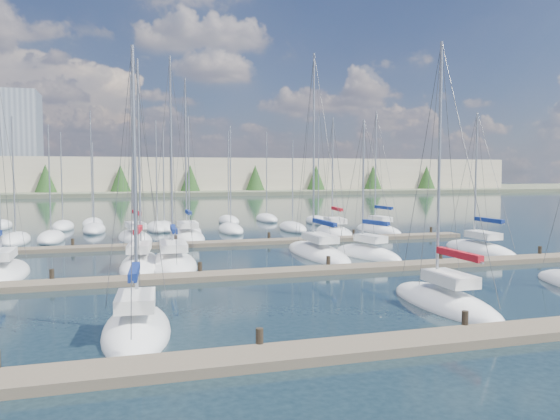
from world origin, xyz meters
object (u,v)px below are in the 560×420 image
object	(u,v)px
sailboat_l	(368,254)
sailboat_q	(334,232)
sailboat_m	(479,250)
sailboat_i	(140,264)
sailboat_j	(173,263)
sailboat_k	(317,253)
sailboat_r	(378,230)
sailboat_c	(137,329)
sailboat_n	(135,238)
sailboat_d	(445,302)
sailboat_o	(188,237)

from	to	relation	value
sailboat_l	sailboat_q	xyz separation A→B (m)	(3.20, 14.25, -0.01)
sailboat_m	sailboat_i	bearing A→B (deg)	179.12
sailboat_j	sailboat_q	bearing A→B (deg)	42.48
sailboat_m	sailboat_k	xyz separation A→B (m)	(-12.37, 1.97, 0.01)
sailboat_r	sailboat_c	xyz separation A→B (m)	(-24.75, -29.41, -0.01)
sailboat_i	sailboat_q	size ratio (longest dim) A/B	1.15
sailboat_c	sailboat_k	bearing A→B (deg)	55.42
sailboat_n	sailboat_k	distance (m)	18.24
sailboat_d	sailboat_q	bearing A→B (deg)	76.63
sailboat_q	sailboat_c	distance (m)	35.01
sailboat_m	sailboat_n	xyz separation A→B (m)	(-24.88, 15.24, 0.02)
sailboat_i	sailboat_d	world-z (taller)	sailboat_i
sailboat_k	sailboat_n	bearing A→B (deg)	132.86
sailboat_i	sailboat_j	bearing A→B (deg)	4.07
sailboat_r	sailboat_j	size ratio (longest dim) A/B	0.91
sailboat_j	sailboat_c	bearing A→B (deg)	-98.18
sailboat_d	sailboat_k	xyz separation A→B (m)	(-0.22, 15.87, -0.00)
sailboat_n	sailboat_q	bearing A→B (deg)	-9.82
sailboat_j	sailboat_i	bearing A→B (deg)	179.67
sailboat_i	sailboat_n	bearing A→B (deg)	96.46
sailboat_k	sailboat_j	bearing A→B (deg)	-171.78
sailboat_l	sailboat_r	world-z (taller)	sailboat_r
sailboat_o	sailboat_n	world-z (taller)	sailboat_n
sailboat_l	sailboat_r	bearing A→B (deg)	46.00
sailboat_l	sailboat_d	bearing A→B (deg)	-116.71
sailboat_l	sailboat_d	distance (m)	14.61
sailboat_o	sailboat_q	bearing A→B (deg)	1.87
sailboat_n	sailboat_c	world-z (taller)	sailboat_n
sailboat_d	sailboat_k	distance (m)	15.87
sailboat_d	sailboat_c	size ratio (longest dim) A/B	1.10
sailboat_m	sailboat_d	size ratio (longest dim) A/B	0.90
sailboat_r	sailboat_j	xyz separation A→B (m)	(-22.01, -14.75, -0.01)
sailboat_r	sailboat_d	xyz separation A→B (m)	(-11.26, -29.01, -0.00)
sailboat_r	sailboat_j	world-z (taller)	sailboat_j
sailboat_l	sailboat_m	world-z (taller)	sailboat_m
sailboat_k	sailboat_o	bearing A→B (deg)	121.88
sailboat_l	sailboat_j	bearing A→B (deg)	165.36
sailboat_j	sailboat_o	bearing A→B (deg)	81.92
sailboat_i	sailboat_m	world-z (taller)	sailboat_i
sailboat_n	sailboat_c	xyz separation A→B (m)	(-0.76, -29.53, -0.01)
sailboat_c	sailboat_l	bearing A→B (deg)	46.27
sailboat_q	sailboat_c	world-z (taller)	sailboat_q
sailboat_l	sailboat_c	bearing A→B (deg)	-153.11
sailboat_l	sailboat_m	size ratio (longest dim) A/B	0.93
sailboat_n	sailboat_k	xyz separation A→B (m)	(12.51, -13.27, -0.01)
sailboat_k	sailboat_j	distance (m)	10.65
sailboat_m	sailboat_k	size ratio (longest dim) A/B	0.73
sailboat_o	sailboat_m	bearing A→B (deg)	-34.33
sailboat_q	sailboat_d	xyz separation A→B (m)	(-6.22, -28.54, 0.02)
sailboat_d	sailboat_k	world-z (taller)	sailboat_k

